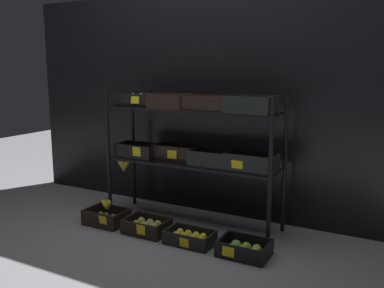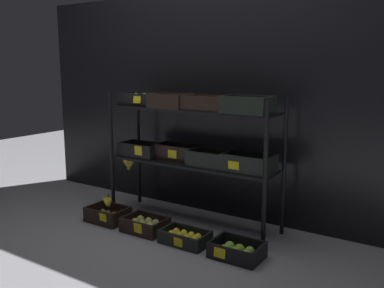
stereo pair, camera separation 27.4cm
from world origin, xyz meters
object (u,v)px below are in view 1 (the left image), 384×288
Objects in this scene: crate_ground_kiwi at (107,218)px; banana_bunch_loose at (107,204)px; crate_ground_pear at (147,227)px; crate_ground_apple_green at (244,250)px; crate_ground_lemon at (190,238)px; display_rack at (190,136)px.

banana_bunch_loose is (0.02, -0.01, 0.13)m from crate_ground_kiwi.
crate_ground_apple_green is (0.81, -0.02, -0.01)m from crate_ground_pear.
crate_ground_pear is 0.40m from banana_bunch_loose.
crate_ground_kiwi is at bearing 179.18° from crate_ground_apple_green.
crate_ground_kiwi is 0.99× the size of crate_ground_pear.
crate_ground_pear is 0.98× the size of crate_ground_apple_green.
banana_bunch_loose reaches higher than crate_ground_lemon.
display_rack is 4.41× the size of crate_ground_lemon.
crate_ground_kiwi is (-0.59, -0.35, -0.68)m from display_rack.
crate_ground_kiwi is 0.94× the size of crate_ground_lemon.
crate_ground_pear is 2.90× the size of banana_bunch_loose.
crate_ground_lemon is at bearing -179.29° from crate_ground_apple_green.
crate_ground_kiwi is at bearing 159.04° from banana_bunch_loose.
display_rack is 0.81m from crate_ground_lemon.
crate_ground_pear is at bearing -118.61° from display_rack.
crate_ground_apple_green is at bearing -0.82° from crate_ground_kiwi.
display_rack is 0.79m from crate_ground_pear.
crate_ground_kiwi reaches higher than crate_ground_pear.
crate_ground_pear is at bearing 178.81° from crate_ground_apple_green.
crate_ground_lemon is 1.03× the size of crate_ground_apple_green.
display_rack reaches higher than crate_ground_pear.
crate_ground_pear reaches higher than crate_ground_apple_green.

